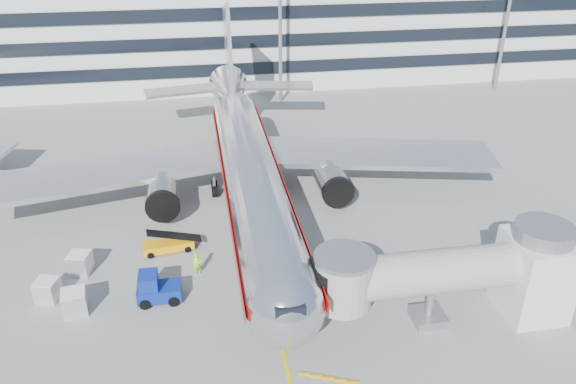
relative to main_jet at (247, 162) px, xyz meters
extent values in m
plane|color=gray|center=(0.00, -11.72, -4.23)|extent=(180.00, 180.00, 0.00)
cube|color=#DCBA0B|center=(0.00, -1.72, -4.23)|extent=(0.25, 70.00, 0.01)
cylinder|color=silver|center=(0.00, -3.72, -0.03)|extent=(5.00, 36.00, 5.00)
sphere|color=silver|center=(0.00, -21.72, -0.03)|extent=(5.00, 5.00, 5.00)
cone|color=silver|center=(0.00, 19.28, 0.57)|extent=(5.00, 10.00, 5.00)
cube|color=black|center=(0.00, -23.22, 1.09)|extent=(1.80, 1.20, 0.90)
cube|color=#B7B7BC|center=(13.00, 1.78, -0.83)|extent=(24.95, 12.07, 0.50)
cube|color=#B7B7BC|center=(-13.00, 1.78, -0.83)|extent=(24.95, 12.07, 0.50)
cylinder|color=#99999E|center=(8.00, -1.72, -2.03)|extent=(3.00, 4.20, 3.00)
cylinder|color=#99999E|center=(-8.00, -1.72, -2.03)|extent=(3.00, 4.20, 3.00)
cylinder|color=black|center=(8.00, -3.72, -2.03)|extent=(3.10, 0.50, 3.10)
cylinder|color=black|center=(-8.00, -3.72, -2.03)|extent=(3.10, 0.50, 3.10)
cube|color=#B7B7BC|center=(0.00, 19.78, 4.97)|extent=(0.45, 9.39, 13.72)
cube|color=#B7B7BC|center=(5.50, 20.28, 1.17)|extent=(10.41, 4.94, 0.35)
cube|color=#B7B7BC|center=(-5.50, 20.28, 1.17)|extent=(10.41, 4.94, 0.35)
cylinder|color=gray|center=(0.00, -19.72, -3.33)|extent=(0.24, 0.24, 1.80)
cylinder|color=black|center=(0.00, -19.72, -3.78)|extent=(0.35, 0.90, 0.90)
cylinder|color=gray|center=(3.20, 2.28, -3.23)|extent=(0.30, 0.30, 2.00)
cylinder|color=gray|center=(-3.20, 2.28, -3.23)|extent=(0.30, 0.30, 2.00)
cube|color=red|center=(2.52, -3.72, 0.27)|extent=(0.06, 38.00, 0.90)
cube|color=red|center=(-2.52, -3.72, 0.27)|extent=(0.06, 38.00, 0.90)
cube|color=silver|center=(18.00, -19.72, -1.23)|extent=(4.00, 4.50, 6.00)
cylinder|color=gray|center=(18.00, -19.72, 2.27)|extent=(4.00, 4.00, 1.00)
cylinder|color=#A8A8A3|center=(10.50, -19.72, -0.03)|extent=(13.00, 3.00, 3.00)
cylinder|color=#A8A8A3|center=(4.20, -19.72, -0.03)|extent=(3.80, 3.80, 3.40)
cylinder|color=gray|center=(4.20, -19.72, 1.87)|extent=(4.00, 4.00, 0.30)
cube|color=black|center=(2.90, -19.72, -0.03)|extent=(1.40, 2.60, 2.60)
cylinder|color=gray|center=(10.50, -19.72, -2.63)|extent=(0.56, 0.56, 3.20)
cube|color=gray|center=(10.50, -19.72, -3.88)|extent=(2.20, 2.20, 0.70)
cylinder|color=black|center=(9.60, -19.72, -3.88)|extent=(0.35, 0.70, 0.70)
cylinder|color=black|center=(11.40, -19.72, -3.88)|extent=(0.35, 0.70, 0.70)
cube|color=silver|center=(0.00, 46.28, 3.27)|extent=(150.00, 24.00, 15.00)
cube|color=black|center=(0.00, 34.18, -0.23)|extent=(150.00, 0.30, 1.80)
cube|color=black|center=(0.00, 34.18, 3.77)|extent=(150.00, 0.30, 1.80)
cube|color=black|center=(0.00, 34.18, 7.77)|extent=(150.00, 0.30, 1.80)
cylinder|color=gray|center=(8.00, 30.28, 8.27)|extent=(0.50, 0.50, 25.00)
cylinder|color=gray|center=(42.00, 30.28, 8.27)|extent=(0.50, 0.50, 25.00)
cube|color=#F2A00A|center=(-7.61, -7.56, -3.71)|extent=(4.37, 2.06, 0.67)
cube|color=black|center=(-7.61, -7.56, -2.85)|extent=(4.52, 1.62, 1.47)
cylinder|color=black|center=(-9.21, -7.10, -3.95)|extent=(0.60, 0.34, 0.57)
cylinder|color=black|center=(-9.04, -8.43, -3.95)|extent=(0.60, 0.34, 0.57)
cylinder|color=black|center=(-6.18, -6.70, -3.95)|extent=(0.60, 0.34, 0.57)
cylinder|color=black|center=(-6.00, -8.03, -3.95)|extent=(0.60, 0.34, 0.57)
cube|color=navy|center=(-8.10, -14.16, -3.50)|extent=(3.18, 1.82, 1.02)
cube|color=navy|center=(-8.78, -14.16, -2.48)|extent=(1.36, 1.70, 1.25)
cube|color=black|center=(-8.78, -14.16, -2.08)|extent=(1.25, 1.48, 0.11)
cylinder|color=black|center=(-9.12, -13.31, -3.84)|extent=(0.79, 0.34, 0.79)
cylinder|color=black|center=(-9.12, -15.01, -3.84)|extent=(0.79, 0.34, 0.79)
cylinder|color=black|center=(-7.08, -13.31, -3.84)|extent=(0.79, 0.34, 0.79)
cylinder|color=black|center=(-7.08, -15.01, -3.84)|extent=(0.79, 0.34, 0.79)
cube|color=silver|center=(-14.01, -14.55, -3.38)|extent=(1.89, 1.89, 1.72)
cube|color=white|center=(-14.01, -14.55, -2.50)|extent=(1.89, 1.89, 0.06)
cube|color=silver|center=(-14.37, -9.53, -3.41)|extent=(1.95, 1.95, 1.66)
cube|color=white|center=(-14.37, -9.53, -2.55)|extent=(1.95, 1.95, 0.06)
cube|color=silver|center=(-16.21, -12.67, -3.44)|extent=(1.92, 1.92, 1.60)
cube|color=white|center=(-16.21, -12.67, -2.62)|extent=(1.92, 1.92, 0.06)
imported|color=#9AFF1A|center=(-5.26, -11.42, -3.26)|extent=(0.84, 0.70, 1.96)
camera|label=1|loc=(-4.38, -48.44, 21.99)|focal=35.00mm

